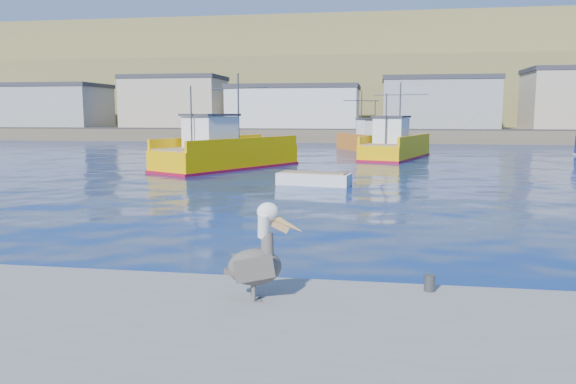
# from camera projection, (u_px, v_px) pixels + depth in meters

# --- Properties ---
(ground) EXTENTS (260.00, 260.00, 0.00)m
(ground) POSITION_uv_depth(u_px,v_px,m) (294.00, 262.00, 14.08)
(ground) COLOR #070F55
(ground) RESTS_ON ground
(dock_bollards) EXTENTS (36.20, 0.20, 0.30)m
(dock_bollards) POSITION_uv_depth(u_px,v_px,m) (299.00, 277.00, 10.58)
(dock_bollards) COLOR #4C4C4C
(dock_bollards) RESTS_ON dock
(far_shore) EXTENTS (200.00, 81.00, 24.00)m
(far_shore) POSITION_uv_depth(u_px,v_px,m) (370.00, 88.00, 119.59)
(far_shore) COLOR brown
(far_shore) RESTS_ON ground
(trawler_yellow_a) EXTENTS (8.54, 11.47, 6.48)m
(trawler_yellow_a) POSITION_uv_depth(u_px,v_px,m) (225.00, 153.00, 37.80)
(trawler_yellow_a) COLOR #F8B600
(trawler_yellow_a) RESTS_ON ground
(trawler_yellow_b) EXTENTS (6.23, 10.35, 6.32)m
(trawler_yellow_b) POSITION_uv_depth(u_px,v_px,m) (395.00, 147.00, 46.15)
(trawler_yellow_b) COLOR #F8B600
(trawler_yellow_b) RESTS_ON ground
(boat_orange) EXTENTS (5.99, 7.96, 5.98)m
(boat_orange) POSITION_uv_depth(u_px,v_px,m) (365.00, 141.00, 56.35)
(boat_orange) COLOR #C2641A
(boat_orange) RESTS_ON ground
(skiff_mid) EXTENTS (3.97, 1.97, 0.83)m
(skiff_mid) POSITION_uv_depth(u_px,v_px,m) (314.00, 180.00, 29.24)
(skiff_mid) COLOR silver
(skiff_mid) RESTS_ON ground
(pelican) EXTENTS (1.37, 0.80, 1.71)m
(pelican) POSITION_uv_depth(u_px,v_px,m) (258.00, 259.00, 9.65)
(pelican) COLOR #595451
(pelican) RESTS_ON dock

